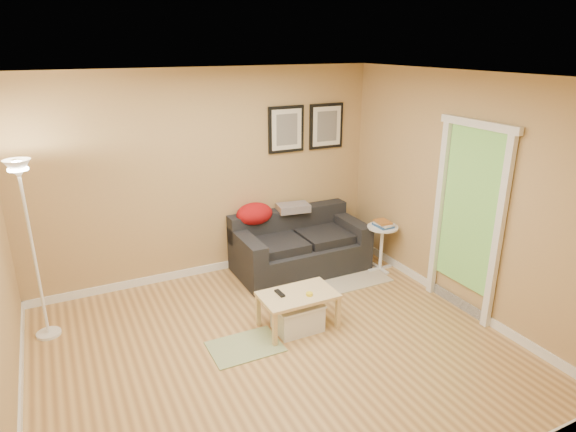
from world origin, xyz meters
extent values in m
plane|color=tan|center=(0.00, 0.00, 0.00)|extent=(4.50, 4.50, 0.00)
plane|color=white|center=(0.00, 0.00, 2.60)|extent=(4.50, 4.50, 0.00)
plane|color=tan|center=(0.00, 2.00, 1.30)|extent=(4.50, 0.00, 4.50)
plane|color=tan|center=(0.00, -2.00, 1.30)|extent=(4.50, 0.00, 4.50)
plane|color=tan|center=(2.25, 0.00, 1.30)|extent=(0.00, 4.00, 4.00)
cube|color=white|center=(0.00, 1.99, 0.05)|extent=(4.50, 0.02, 0.10)
cube|color=white|center=(-2.24, 0.00, 0.05)|extent=(0.02, 4.00, 0.10)
cube|color=white|center=(2.24, 0.00, 0.05)|extent=(0.02, 4.00, 0.10)
cube|color=beige|center=(1.35, 1.11, 0.01)|extent=(1.25, 0.85, 0.01)
cube|color=#668C4C|center=(-0.25, 0.19, 0.01)|extent=(0.70, 0.50, 0.01)
cube|color=black|center=(0.21, 0.36, 0.41)|extent=(0.06, 0.16, 0.02)
cylinder|color=yellow|center=(0.47, 0.20, 0.41)|extent=(0.07, 0.07, 0.03)
camera|label=1|loc=(-1.73, -3.76, 2.87)|focal=30.76mm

